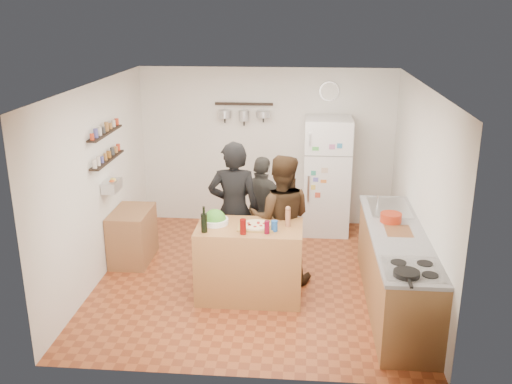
# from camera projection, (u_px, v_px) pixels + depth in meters

# --- Properties ---
(room_shell) EXTENTS (4.20, 4.20, 4.20)m
(room_shell) POSITION_uv_depth(u_px,v_px,m) (258.00, 178.00, 7.43)
(room_shell) COLOR brown
(room_shell) RESTS_ON ground
(prep_island) EXTENTS (1.25, 0.72, 0.91)m
(prep_island) POSITION_uv_depth(u_px,v_px,m) (250.00, 262.00, 6.86)
(prep_island) COLOR #A16B3B
(prep_island) RESTS_ON floor
(pizza_board) EXTENTS (0.42, 0.34, 0.02)m
(pizza_board) POSITION_uv_depth(u_px,v_px,m) (256.00, 226.00, 6.69)
(pizza_board) COLOR olive
(pizza_board) RESTS_ON prep_island
(pizza) EXTENTS (0.34, 0.34, 0.02)m
(pizza) POSITION_uv_depth(u_px,v_px,m) (256.00, 225.00, 6.68)
(pizza) COLOR beige
(pizza) RESTS_ON pizza_board
(salad_bowl) EXTENTS (0.32, 0.32, 0.06)m
(salad_bowl) POSITION_uv_depth(u_px,v_px,m) (215.00, 221.00, 6.79)
(salad_bowl) COLOR silver
(salad_bowl) RESTS_ON prep_island
(wine_bottle) EXTENTS (0.07, 0.07, 0.22)m
(wine_bottle) POSITION_uv_depth(u_px,v_px,m) (204.00, 223.00, 6.52)
(wine_bottle) COLOR black
(wine_bottle) RESTS_ON prep_island
(wine_glass_near) EXTENTS (0.07, 0.07, 0.18)m
(wine_glass_near) POSITION_uv_depth(u_px,v_px,m) (243.00, 227.00, 6.47)
(wine_glass_near) COLOR #5C0907
(wine_glass_near) RESTS_ON prep_island
(wine_glass_far) EXTENTS (0.06, 0.06, 0.15)m
(wine_glass_far) POSITION_uv_depth(u_px,v_px,m) (267.00, 227.00, 6.49)
(wine_glass_far) COLOR #550719
(wine_glass_far) RESTS_ON prep_island
(pepper_mill) EXTENTS (0.06, 0.06, 0.20)m
(pepper_mill) POSITION_uv_depth(u_px,v_px,m) (288.00, 218.00, 6.70)
(pepper_mill) COLOR #985F40
(pepper_mill) RESTS_ON prep_island
(salt_canister) EXTENTS (0.08, 0.08, 0.12)m
(salt_canister) POSITION_uv_depth(u_px,v_px,m) (274.00, 226.00, 6.56)
(salt_canister) COLOR navy
(salt_canister) RESTS_ON prep_island
(person_left) EXTENTS (0.68, 0.46, 1.81)m
(person_left) POSITION_uv_depth(u_px,v_px,m) (234.00, 210.00, 7.27)
(person_left) COLOR black
(person_left) RESTS_ON floor
(person_center) EXTENTS (0.81, 0.63, 1.66)m
(person_center) POSITION_uv_depth(u_px,v_px,m) (281.00, 219.00, 7.16)
(person_center) COLOR black
(person_center) RESTS_ON floor
(person_back) EXTENTS (0.94, 0.65, 1.49)m
(person_back) POSITION_uv_depth(u_px,v_px,m) (262.00, 210.00, 7.74)
(person_back) COLOR #2B2926
(person_back) RESTS_ON floor
(counter_run) EXTENTS (0.63, 2.63, 0.90)m
(counter_run) POSITION_uv_depth(u_px,v_px,m) (396.00, 270.00, 6.65)
(counter_run) COLOR #9E7042
(counter_run) RESTS_ON floor
(stove_top) EXTENTS (0.60, 0.62, 0.02)m
(stove_top) POSITION_uv_depth(u_px,v_px,m) (414.00, 270.00, 5.61)
(stove_top) COLOR white
(stove_top) RESTS_ON counter_run
(skillet) EXTENTS (0.25, 0.25, 0.05)m
(skillet) POSITION_uv_depth(u_px,v_px,m) (406.00, 274.00, 5.46)
(skillet) COLOR black
(skillet) RESTS_ON stove_top
(sink) EXTENTS (0.50, 0.80, 0.03)m
(sink) POSITION_uv_depth(u_px,v_px,m) (389.00, 208.00, 7.31)
(sink) COLOR silver
(sink) RESTS_ON counter_run
(cutting_board) EXTENTS (0.30, 0.40, 0.02)m
(cutting_board) POSITION_uv_depth(u_px,v_px,m) (398.00, 232.00, 6.56)
(cutting_board) COLOR brown
(cutting_board) RESTS_ON counter_run
(red_bowl) EXTENTS (0.25, 0.25, 0.11)m
(red_bowl) POSITION_uv_depth(u_px,v_px,m) (391.00, 218.00, 6.82)
(red_bowl) COLOR #A62B13
(red_bowl) RESTS_ON counter_run
(fridge) EXTENTS (0.70, 0.68, 1.80)m
(fridge) POSITION_uv_depth(u_px,v_px,m) (327.00, 176.00, 8.75)
(fridge) COLOR white
(fridge) RESTS_ON floor
(wall_clock) EXTENTS (0.30, 0.03, 0.30)m
(wall_clock) POSITION_uv_depth(u_px,v_px,m) (329.00, 91.00, 8.68)
(wall_clock) COLOR silver
(wall_clock) RESTS_ON back_wall
(spice_shelf_lower) EXTENTS (0.12, 1.00, 0.02)m
(spice_shelf_lower) POSITION_uv_depth(u_px,v_px,m) (107.00, 160.00, 7.33)
(spice_shelf_lower) COLOR black
(spice_shelf_lower) RESTS_ON left_wall
(spice_shelf_upper) EXTENTS (0.12, 1.00, 0.02)m
(spice_shelf_upper) POSITION_uv_depth(u_px,v_px,m) (105.00, 133.00, 7.22)
(spice_shelf_upper) COLOR black
(spice_shelf_upper) RESTS_ON left_wall
(produce_basket) EXTENTS (0.18, 0.35, 0.14)m
(produce_basket) POSITION_uv_depth(u_px,v_px,m) (112.00, 186.00, 7.44)
(produce_basket) COLOR silver
(produce_basket) RESTS_ON left_wall
(side_table) EXTENTS (0.50, 0.80, 0.73)m
(side_table) POSITION_uv_depth(u_px,v_px,m) (133.00, 236.00, 7.87)
(side_table) COLOR olive
(side_table) RESTS_ON floor
(pot_rack) EXTENTS (0.90, 0.04, 0.04)m
(pot_rack) POSITION_uv_depth(u_px,v_px,m) (244.00, 104.00, 8.77)
(pot_rack) COLOR black
(pot_rack) RESTS_ON back_wall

